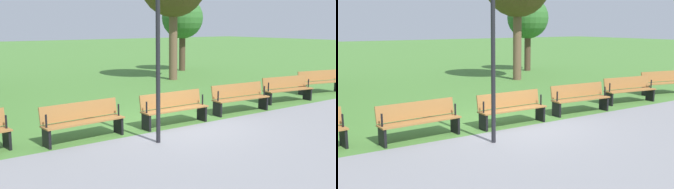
{
  "view_description": "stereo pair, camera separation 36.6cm",
  "coord_description": "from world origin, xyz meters",
  "views": [
    {
      "loc": [
        6.44,
        8.61,
        2.71
      ],
      "look_at": [
        0.0,
        -0.35,
        0.8
      ],
      "focal_mm": 43.44,
      "sensor_mm": 36.0,
      "label": 1
    },
    {
      "loc": [
        6.14,
        8.81,
        2.71
      ],
      "look_at": [
        0.0,
        -0.35,
        0.8
      ],
      "focal_mm": 43.44,
      "sensor_mm": 36.0,
      "label": 2
    }
  ],
  "objects": [
    {
      "name": "ground_plane",
      "position": [
        0.0,
        0.0,
        0.0
      ],
      "size": [
        120.0,
        120.0,
        0.0
      ],
      "primitive_type": "plane",
      "color": "#477A33"
    },
    {
      "name": "bench_1",
      "position": [
        -5.22,
        -0.42,
        0.48
      ],
      "size": [
        2.04,
        0.73,
        0.89
      ],
      "rotation": [
        0.0,
        0.0,
        -0.13
      ],
      "color": "#996633",
      "rests_on": "ground"
    },
    {
      "name": "lamp_post",
      "position": [
        1.3,
        1.08,
        2.93
      ],
      "size": [
        0.32,
        0.32,
        4.24
      ],
      "color": "black",
      "rests_on": "ground"
    },
    {
      "name": "bench_3",
      "position": [
        0.0,
        -0.07,
        0.48
      ],
      "size": [
        2.0,
        0.47,
        0.89
      ],
      "color": "#996633",
      "rests_on": "ground"
    },
    {
      "name": "path_paving",
      "position": [
        0.0,
        2.82,
        0.0
      ],
      "size": [
        30.28,
        5.14,
        0.01
      ],
      "primitive_type": "cube",
      "color": "gray",
      "rests_on": "ground"
    },
    {
      "name": "bench_0",
      "position": [
        -7.8,
        -0.85,
        0.48
      ],
      "size": [
        2.05,
        0.86,
        0.89
      ],
      "rotation": [
        0.0,
        0.0,
        -0.2
      ],
      "color": "#996633",
      "rests_on": "ground"
    },
    {
      "name": "tree_2",
      "position": [
        -8.28,
        -10.43,
        3.04
      ],
      "size": [
        2.41,
        2.41,
        4.29
      ],
      "color": "#4C3828",
      "rests_on": "ground"
    },
    {
      "name": "bench_4",
      "position": [
        2.61,
        -0.16,
        0.48
      ],
      "size": [
        2.02,
        0.6,
        0.89
      ],
      "rotation": [
        0.0,
        0.0,
        0.07
      ],
      "color": "#996633",
      "rests_on": "ground"
    },
    {
      "name": "bench_2",
      "position": [
        -2.61,
        -0.16,
        0.48
      ],
      "size": [
        2.02,
        0.6,
        0.89
      ],
      "rotation": [
        0.0,
        0.0,
        -0.07
      ],
      "color": "#996633",
      "rests_on": "ground"
    }
  ]
}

